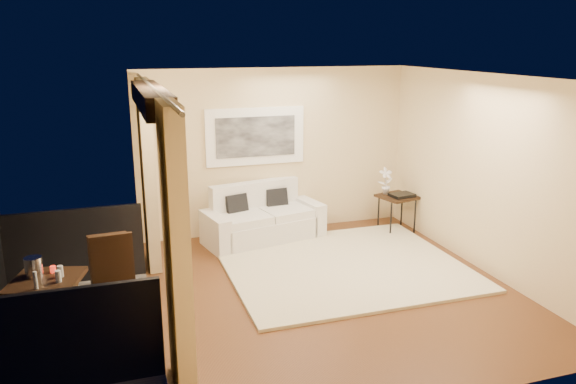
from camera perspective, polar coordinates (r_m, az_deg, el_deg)
floor at (r=7.40m, az=4.40°, el=-9.76°), size 5.00×5.00×0.00m
room_shell at (r=6.23m, az=-13.79°, el=9.29°), size 5.00×6.40×5.00m
balcony at (r=6.88m, az=-22.51°, el=-11.31°), size 1.81×2.60×1.17m
curtains at (r=6.46m, az=-12.96°, el=-1.20°), size 0.16×4.80×2.64m
artwork at (r=9.07m, az=-3.33°, el=5.66°), size 1.62×0.07×0.92m
rug at (r=8.05m, az=5.69°, el=-7.50°), size 3.26×2.84×0.04m
sofa at (r=9.02m, az=-2.68°, el=-2.90°), size 2.01×1.18×0.91m
side_table at (r=9.56m, az=11.04°, el=-0.69°), size 0.67×0.67×0.61m
tray at (r=9.49m, az=11.51°, el=-0.31°), size 0.42×0.33×0.05m
orchid at (r=9.54m, az=9.90°, el=1.11°), size 0.24×0.17×0.46m
bistro_table at (r=6.27m, az=-23.36°, el=-8.81°), size 0.81×0.81×0.78m
balcony_chair_far at (r=6.67m, az=-17.40°, el=-7.50°), size 0.49×0.50×1.07m
balcony_chair_near at (r=6.73m, az=-17.61°, el=-7.68°), size 0.46×0.46×1.00m
ice_bucket at (r=6.33m, az=-24.42°, el=-6.91°), size 0.18×0.18×0.20m
candle at (r=6.37m, az=-22.76°, el=-7.24°), size 0.06×0.06×0.07m
vase at (r=6.01m, az=-24.27°, el=-8.18°), size 0.04×0.04×0.18m
glass_a at (r=6.10m, az=-22.31°, el=-7.93°), size 0.06×0.06×0.12m
glass_b at (r=6.21m, az=-22.12°, el=-7.48°), size 0.06×0.06×0.12m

